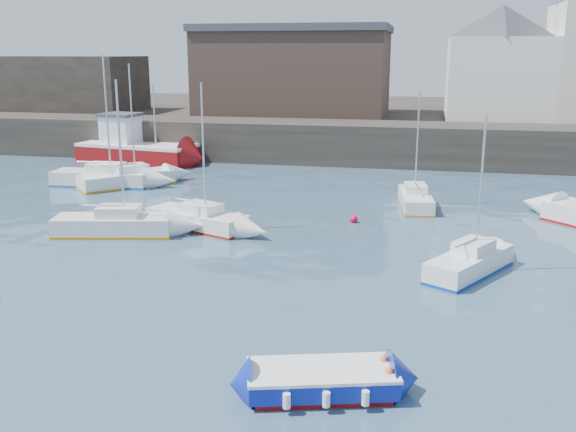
% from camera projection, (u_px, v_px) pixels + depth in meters
% --- Properties ---
extents(water, '(220.00, 220.00, 0.00)m').
position_uv_depth(water, '(187.00, 392.00, 15.84)').
color(water, '#2D4760').
rests_on(water, ground).
extents(quay_wall, '(90.00, 5.00, 3.00)m').
position_uv_depth(quay_wall, '(351.00, 143.00, 48.64)').
color(quay_wall, '#28231E').
rests_on(quay_wall, ground).
extents(land_strip, '(90.00, 32.00, 2.80)m').
position_uv_depth(land_strip, '(371.00, 120.00, 65.72)').
color(land_strip, '#28231E').
rests_on(land_strip, ground).
extents(bldg_east_d, '(11.14, 11.14, 8.95)m').
position_uv_depth(bldg_east_d, '(500.00, 62.00, 51.12)').
color(bldg_east_d, white).
rests_on(bldg_east_d, land_strip).
extents(warehouse, '(16.40, 10.40, 7.60)m').
position_uv_depth(warehouse, '(295.00, 70.00, 56.16)').
color(warehouse, '#3D2D26').
rests_on(warehouse, land_strip).
extents(bldg_west, '(14.00, 8.00, 5.00)m').
position_uv_depth(bldg_west, '(62.00, 84.00, 59.98)').
color(bldg_west, '#353028').
rests_on(bldg_west, land_strip).
extents(blue_dinghy, '(3.93, 2.50, 0.69)m').
position_uv_depth(blue_dinghy, '(322.00, 380.00, 15.66)').
color(blue_dinghy, maroon).
rests_on(blue_dinghy, ground).
extents(fishing_boat, '(9.35, 4.71, 5.92)m').
position_uv_depth(fishing_boat, '(134.00, 147.00, 48.71)').
color(fishing_boat, maroon).
rests_on(fishing_boat, ground).
extents(sailboat_a, '(5.63, 2.78, 7.01)m').
position_uv_depth(sailboat_a, '(114.00, 224.00, 29.39)').
color(sailboat_a, white).
rests_on(sailboat_a, ground).
extents(sailboat_b, '(5.57, 3.59, 6.85)m').
position_uv_depth(sailboat_b, '(198.00, 219.00, 30.59)').
color(sailboat_b, white).
rests_on(sailboat_b, ground).
extents(sailboat_c, '(3.58, 4.65, 5.99)m').
position_uv_depth(sailboat_c, '(470.00, 262.00, 24.22)').
color(sailboat_c, white).
rests_on(sailboat_c, ground).
extents(sailboat_e, '(6.31, 2.30, 8.01)m').
position_uv_depth(sailboat_e, '(103.00, 177.00, 40.29)').
color(sailboat_e, white).
rests_on(sailboat_e, ground).
extents(sailboat_f, '(2.10, 4.93, 6.21)m').
position_uv_depth(sailboat_f, '(415.00, 199.00, 34.81)').
color(sailboat_f, white).
rests_on(sailboat_f, ground).
extents(sailboat_h, '(5.33, 5.52, 7.49)m').
position_uv_depth(sailboat_h, '(127.00, 179.00, 40.09)').
color(sailboat_h, white).
rests_on(sailboat_h, ground).
extents(buoy_mid, '(0.39, 0.39, 0.39)m').
position_uv_depth(buoy_mid, '(463.00, 270.00, 24.73)').
color(buoy_mid, red).
rests_on(buoy_mid, ground).
extents(buoy_far, '(0.39, 0.39, 0.39)m').
position_uv_depth(buoy_far, '(354.00, 222.00, 31.65)').
color(buoy_far, red).
rests_on(buoy_far, ground).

